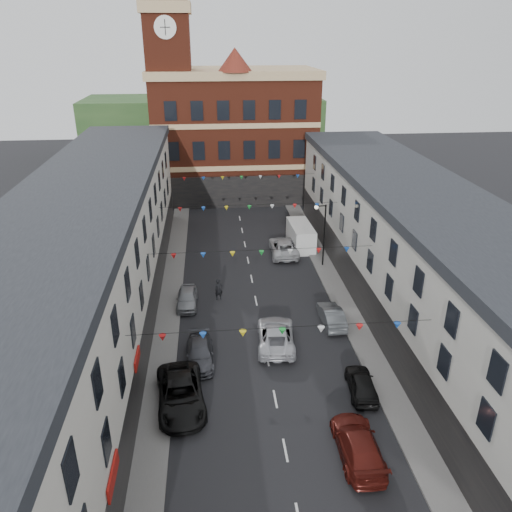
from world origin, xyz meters
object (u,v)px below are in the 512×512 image
object	(u,v)px
car_left_d	(200,353)
white_van	(301,236)
pedestrian	(219,290)
car_left_e	(187,298)
car_right_e	(331,316)
street_lamp	(322,227)
car_right_c	(358,444)
car_left_c	(181,394)
car_right_f	(284,247)
moving_car	(276,335)
car_right_d	(362,384)

from	to	relation	value
car_left_d	white_van	size ratio (longest dim) A/B	0.83
pedestrian	white_van	bearing A→B (deg)	30.55
car_left_e	car_right_e	size ratio (longest dim) A/B	0.95
pedestrian	street_lamp	bearing A→B (deg)	9.81
car_left_e	car_left_d	bearing A→B (deg)	-80.70
car_right_c	car_left_c	bearing A→B (deg)	-26.45
car_left_e	car_right_f	bearing A→B (deg)	47.19
white_van	pedestrian	size ratio (longest dim) A/B	2.94
street_lamp	moving_car	distance (m)	13.96
car_right_c	car_right_f	xyz separation A→B (m)	(0.00, 25.82, 0.03)
car_left_c	pedestrian	distance (m)	12.79
car_left_d	white_van	distance (m)	21.30
car_left_c	car_right_e	world-z (taller)	car_left_c
street_lamp	car_right_d	size ratio (longest dim) A/B	1.56
moving_car	pedestrian	world-z (taller)	pedestrian
car_right_c	pedestrian	distance (m)	18.43
car_left_e	moving_car	distance (m)	8.76
car_right_f	pedestrian	distance (m)	10.83
car_right_c	car_right_f	bearing A→B (deg)	-89.23
car_right_d	pedestrian	bearing A→B (deg)	-51.59
car_right_f	white_van	bearing A→B (deg)	-136.09
car_left_c	white_van	world-z (taller)	white_van
car_right_c	car_left_e	bearing A→B (deg)	-60.30
moving_car	car_right_c	bearing A→B (deg)	110.74
car_left_d	white_van	world-z (taller)	white_van
white_van	car_right_c	bearing A→B (deg)	-96.18
street_lamp	car_right_e	xyz separation A→B (m)	(-1.30, -9.99, -3.23)
pedestrian	car_right_e	bearing A→B (deg)	-48.88
street_lamp	moving_car	xyz separation A→B (m)	(-5.77, -12.31, -3.15)
moving_car	pedestrian	xyz separation A→B (m)	(-3.76, 6.85, 0.15)
car_left_d	car_right_d	world-z (taller)	car_right_d
car_right_f	street_lamp	bearing A→B (deg)	134.66
pedestrian	car_left_c	bearing A→B (deg)	-121.42
street_lamp	car_right_d	distance (m)	18.25
street_lamp	car_right_f	distance (m)	5.33
car_right_f	car_right_d	bearing A→B (deg)	95.80
white_van	pedestrian	distance (m)	13.51
car_left_e	moving_car	xyz separation A→B (m)	(6.28, -6.10, 0.08)
white_van	car_right_d	bearing A→B (deg)	-93.02
car_right_d	moving_car	xyz separation A→B (m)	(-4.42, 5.60, 0.10)
street_lamp	white_van	xyz separation A→B (m)	(-0.95, 4.97, -2.74)
car_left_c	moving_car	xyz separation A→B (m)	(6.28, 5.69, -0.04)
car_right_d	street_lamp	bearing A→B (deg)	-89.19
car_left_e	car_right_d	distance (m)	15.86
car_left_c	moving_car	size ratio (longest dim) A/B	1.06
car_left_c	car_left_d	size ratio (longest dim) A/B	1.31
car_left_d	moving_car	bearing A→B (deg)	14.71
car_left_e	car_right_e	world-z (taller)	car_right_e
car_left_c	car_right_d	world-z (taller)	car_left_c
car_left_c	moving_car	bearing A→B (deg)	36.10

